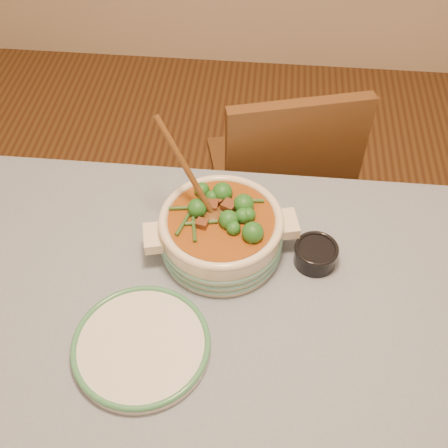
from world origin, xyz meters
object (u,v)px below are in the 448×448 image
condiment_bowl (316,254)px  chair_far (282,178)px  dining_table (227,365)px  white_plate (141,345)px  stew_casserole (221,230)px

condiment_bowl → chair_far: size_ratio=0.13×
dining_table → white_plate: bearing=-171.8°
condiment_bowl → chair_far: chair_far is taller
white_plate → chair_far: size_ratio=0.33×
dining_table → chair_far: chair_far is taller
stew_casserole → condiment_bowl: 0.23m
condiment_bowl → chair_far: (-0.08, 0.53, -0.27)m
stew_casserole → white_plate: size_ratio=1.25×
stew_casserole → white_plate: 0.33m
stew_casserole → chair_far: (0.15, 0.52, -0.32)m
stew_casserole → chair_far: stew_casserole is taller
dining_table → stew_casserole: size_ratio=4.51×
stew_casserole → condiment_bowl: size_ratio=3.12×
stew_casserole → white_plate: bearing=-116.5°
white_plate → condiment_bowl: (0.37, 0.27, 0.02)m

